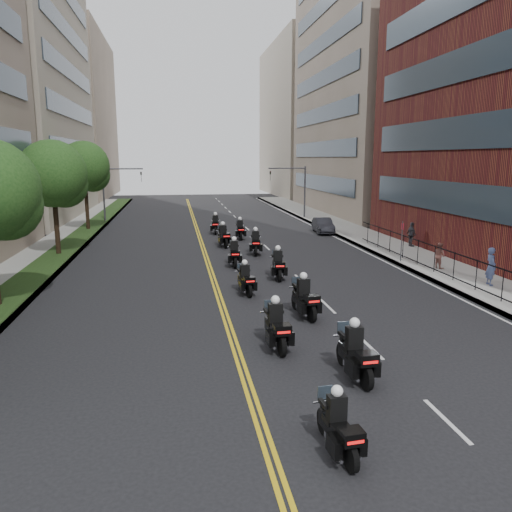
{
  "coord_description": "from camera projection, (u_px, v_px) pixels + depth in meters",
  "views": [
    {
      "loc": [
        -3.38,
        -10.58,
        6.5
      ],
      "look_at": [
        0.42,
        12.78,
        1.83
      ],
      "focal_mm": 35.0,
      "sensor_mm": 36.0,
      "label": 1
    }
  ],
  "objects": [
    {
      "name": "building_right_far",
      "position": [
        314.0,
        120.0,
        88.43
      ],
      "size": [
        15.0,
        28.0,
        26.0
      ],
      "primitive_type": "cube",
      "color": "#AB9C8A",
      "rests_on": "ground"
    },
    {
      "name": "motorcycle_6",
      "position": [
        234.0,
        254.0,
        30.38
      ],
      "size": [
        0.59,
        2.44,
        1.8
      ],
      "rotation": [
        0.0,
        0.0,
        -0.05
      ],
      "color": "black",
      "rests_on": "ground"
    },
    {
      "name": "iron_fence",
      "position": [
        465.0,
        270.0,
        25.21
      ],
      "size": [
        0.05,
        28.0,
        1.5
      ],
      "color": "black",
      "rests_on": "sidewalk_right"
    },
    {
      "name": "sidewalk_left",
      "position": [
        50.0,
        253.0,
        34.35
      ],
      "size": [
        4.0,
        90.0,
        0.15
      ],
      "primitive_type": "cube",
      "color": "gray",
      "rests_on": "ground"
    },
    {
      "name": "motorcycle_1",
      "position": [
        356.0,
        355.0,
        14.84
      ],
      "size": [
        0.61,
        2.5,
        1.85
      ],
      "rotation": [
        0.0,
        0.0,
        0.05
      ],
      "color": "black",
      "rests_on": "ground"
    },
    {
      "name": "motorcycle_3",
      "position": [
        305.0,
        299.0,
        20.65
      ],
      "size": [
        0.74,
        2.52,
        1.86
      ],
      "rotation": [
        0.0,
        0.0,
        0.12
      ],
      "color": "black",
      "rests_on": "ground"
    },
    {
      "name": "motorcycle_2",
      "position": [
        276.0,
        328.0,
        17.23
      ],
      "size": [
        0.6,
        2.5,
        1.84
      ],
      "rotation": [
        0.0,
        0.0,
        0.04
      ],
      "color": "black",
      "rests_on": "ground"
    },
    {
      "name": "grass_strip",
      "position": [
        62.0,
        251.0,
        34.45
      ],
      "size": [
        2.0,
        90.0,
        0.04
      ],
      "primitive_type": "cube",
      "color": "#1C3212",
      "rests_on": "sidewalk_left"
    },
    {
      "name": "building_right_tan",
      "position": [
        384.0,
        85.0,
        58.99
      ],
      "size": [
        15.11,
        28.0,
        30.0
      ],
      "color": "gray",
      "rests_on": "ground"
    },
    {
      "name": "building_left_far",
      "position": [
        57.0,
        117.0,
        81.59
      ],
      "size": [
        16.0,
        28.0,
        26.0
      ],
      "primitive_type": "cube",
      "color": "gray",
      "rests_on": "ground"
    },
    {
      "name": "motorcycle_4",
      "position": [
        245.0,
        280.0,
        24.14
      ],
      "size": [
        0.66,
        2.26,
        1.67
      ],
      "rotation": [
        0.0,
        0.0,
        0.12
      ],
      "color": "black",
      "rests_on": "ground"
    },
    {
      "name": "pedestrian_b",
      "position": [
        439.0,
        255.0,
        29.06
      ],
      "size": [
        0.75,
        0.86,
        1.51
      ],
      "primitive_type": "imported",
      "rotation": [
        0.0,
        0.0,
        1.85
      ],
      "color": "#995E53",
      "rests_on": "sidewalk_right"
    },
    {
      "name": "motorcycle_10",
      "position": [
        215.0,
        225.0,
        43.34
      ],
      "size": [
        0.68,
        2.52,
        1.86
      ],
      "rotation": [
        0.0,
        0.0,
        -0.09
      ],
      "color": "black",
      "rests_on": "ground"
    },
    {
      "name": "motorcycle_0",
      "position": [
        338.0,
        428.0,
        11.04
      ],
      "size": [
        0.58,
        2.13,
        1.57
      ],
      "rotation": [
        0.0,
        0.0,
        0.09
      ],
      "color": "black",
      "rests_on": "ground"
    },
    {
      "name": "ground",
      "position": [
        324.0,
        432.0,
        12.04
      ],
      "size": [
        160.0,
        160.0,
        0.0
      ],
      "primitive_type": "plane",
      "color": "black",
      "rests_on": "ground"
    },
    {
      "name": "parked_sedan",
      "position": [
        323.0,
        225.0,
        43.73
      ],
      "size": [
        1.75,
        4.08,
        1.31
      ],
      "primitive_type": "imported",
      "rotation": [
        0.0,
        0.0,
        -0.09
      ],
      "color": "black",
      "rests_on": "ground"
    },
    {
      "name": "pedestrian_c",
      "position": [
        411.0,
        234.0,
        36.16
      ],
      "size": [
        0.5,
        1.06,
        1.76
      ],
      "primitive_type": "imported",
      "rotation": [
        0.0,
        0.0,
        1.64
      ],
      "color": "#3F3F46",
      "rests_on": "sidewalk_right"
    },
    {
      "name": "traffic_signal_left",
      "position": [
        113.0,
        186.0,
        50.49
      ],
      "size": [
        4.09,
        0.2,
        5.6
      ],
      "color": "#3F3F44",
      "rests_on": "ground"
    },
    {
      "name": "sidewalk_right",
      "position": [
        380.0,
        243.0,
        38.12
      ],
      "size": [
        4.0,
        90.0,
        0.15
      ],
      "primitive_type": "cube",
      "color": "gray",
      "rests_on": "ground"
    },
    {
      "name": "pedestrian_a",
      "position": [
        491.0,
        266.0,
        25.14
      ],
      "size": [
        0.54,
        0.75,
        1.93
      ],
      "primitive_type": "imported",
      "rotation": [
        0.0,
        0.0,
        1.46
      ],
      "color": "#4A5888",
      "rests_on": "sidewalk_right"
    },
    {
      "name": "street_trees",
      "position": [
        33.0,
        183.0,
        27.32
      ],
      "size": [
        4.4,
        38.4,
        7.98
      ],
      "color": "#302015",
      "rests_on": "ground"
    },
    {
      "name": "traffic_signal_right",
      "position": [
        296.0,
        184.0,
        53.49
      ],
      "size": [
        4.09,
        0.2,
        5.6
      ],
      "color": "#3F3F44",
      "rests_on": "ground"
    },
    {
      "name": "motorcycle_5",
      "position": [
        278.0,
        266.0,
        27.18
      ],
      "size": [
        0.67,
        2.46,
        1.82
      ],
      "rotation": [
        0.0,
        0.0,
        -0.09
      ],
      "color": "black",
      "rests_on": "ground"
    },
    {
      "name": "motorcycle_8",
      "position": [
        223.0,
        237.0,
        36.9
      ],
      "size": [
        0.76,
        2.54,
        1.88
      ],
      "rotation": [
        0.0,
        0.0,
        0.13
      ],
      "color": "black",
      "rests_on": "ground"
    },
    {
      "name": "motorcycle_9",
      "position": [
        240.0,
        230.0,
        40.42
      ],
      "size": [
        0.57,
        2.44,
        1.8
      ],
      "rotation": [
        0.0,
        0.0,
        -0.04
      ],
      "color": "black",
      "rests_on": "ground"
    },
    {
      "name": "motorcycle_7",
      "position": [
        256.0,
        244.0,
        34.04
      ],
      "size": [
        0.76,
        2.52,
        1.86
      ],
      "rotation": [
        0.0,
        0.0,
        -0.13
      ],
      "color": "black",
      "rests_on": "ground"
    }
  ]
}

